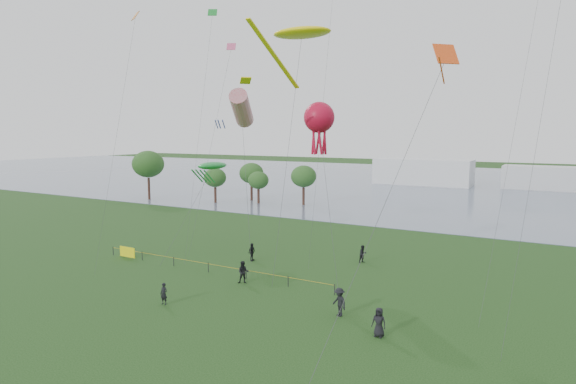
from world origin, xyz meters
The scene contains 17 objects.
ground_plane centered at (0.00, 0.00, 0.00)m, with size 400.00×400.00×0.00m, color #143310.
lake centered at (0.00, 100.00, 0.02)m, with size 400.00×120.00×0.08m, color slate.
pavilion_left centered at (-12.00, 95.00, 3.00)m, with size 22.00×8.00×6.00m, color white.
pavilion_right centered at (14.00, 98.00, 2.50)m, with size 18.00×7.00×5.00m, color silver.
trees centered at (-37.04, 48.14, 5.38)m, with size 32.55×13.21×8.89m.
fence centered at (-16.05, 13.41, 0.55)m, with size 24.07×0.07×1.05m.
spectator_a centered at (-5.49, 12.38, 0.91)m, with size 0.88×0.69×1.82m, color black.
spectator_b centered at (4.04, 9.75, 0.96)m, with size 1.24×0.71×1.91m, color black.
spectator_c centered at (-8.77, 18.45, 0.85)m, with size 0.99×0.41×1.69m, color black.
spectator_d centered at (7.39, 7.94, 0.89)m, with size 0.87×0.56×1.77m, color black.
spectator_f centered at (-7.59, 5.63, 0.77)m, with size 0.56×0.37×1.55m, color black.
spectator_g centered at (0.63, 23.02, 0.83)m, with size 0.80×0.63×1.65m, color black.
kite_stingray centered at (-2.59, 16.64, 19.96)m, with size 5.00×10.04×20.43m.
kite_windsock centered at (-12.34, 22.11, 14.52)m, with size 6.38×6.93×16.46m.
kite_creature centered at (-16.23, 22.08, 8.54)m, with size 2.35×11.43×8.98m.
kite_octopus centered at (-0.49, 15.80, 13.19)m, with size 4.46×4.30×14.46m.
kite_delta centered at (10.06, 9.23, 15.47)m, with size 3.62×13.64×17.04m.
Camera 1 is at (16.24, -18.48, 12.01)m, focal length 30.00 mm.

